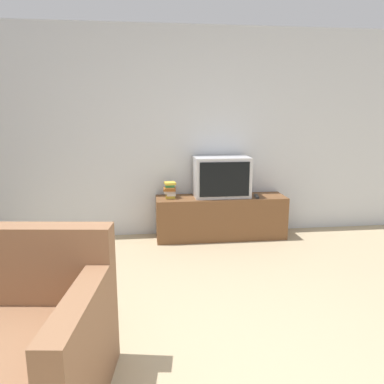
# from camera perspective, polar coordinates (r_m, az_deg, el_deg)

# --- Properties ---
(wall_back) EXTENTS (9.00, 0.06, 2.60)m
(wall_back) POSITION_cam_1_polar(r_m,az_deg,el_deg) (4.78, -3.79, 8.83)
(wall_back) COLOR silver
(wall_back) RESTS_ON ground_plane
(tv_stand) EXTENTS (1.62, 0.44, 0.53)m
(tv_stand) POSITION_cam_1_polar(r_m,az_deg,el_deg) (4.77, 4.38, -3.82)
(tv_stand) COLOR brown
(tv_stand) RESTS_ON ground_plane
(television) EXTENTS (0.68, 0.39, 0.50)m
(television) POSITION_cam_1_polar(r_m,az_deg,el_deg) (4.68, 4.52, 2.32)
(television) COLOR silver
(television) RESTS_ON tv_stand
(book_stack) EXTENTS (0.16, 0.22, 0.20)m
(book_stack) POSITION_cam_1_polar(r_m,az_deg,el_deg) (4.62, -3.38, 0.34)
(book_stack) COLOR gold
(book_stack) RESTS_ON tv_stand
(remote_on_stand) EXTENTS (0.07, 0.18, 0.02)m
(remote_on_stand) POSITION_cam_1_polar(r_m,az_deg,el_deg) (4.72, 9.80, -0.64)
(remote_on_stand) COLOR #2D2D2D
(remote_on_stand) RESTS_ON tv_stand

